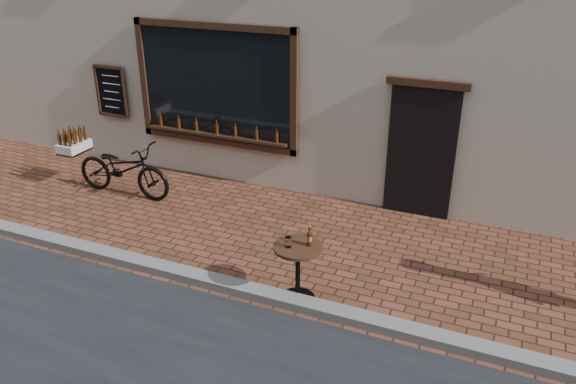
% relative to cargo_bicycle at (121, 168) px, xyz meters
% --- Properties ---
extents(ground, '(90.00, 90.00, 0.00)m').
position_rel_cargo_bicycle_xyz_m(ground, '(3.18, -2.13, -0.52)').
color(ground, '#532C1A').
rests_on(ground, ground).
extents(kerb, '(90.00, 0.25, 0.12)m').
position_rel_cargo_bicycle_xyz_m(kerb, '(3.18, -1.93, -0.46)').
color(kerb, slate).
rests_on(kerb, ground).
extents(cargo_bicycle, '(2.23, 0.69, 1.08)m').
position_rel_cargo_bicycle_xyz_m(cargo_bicycle, '(0.00, 0.00, 0.00)').
color(cargo_bicycle, black).
rests_on(cargo_bicycle, ground).
extents(bistro_table, '(0.63, 0.63, 1.08)m').
position_rel_cargo_bicycle_xyz_m(bistro_table, '(4.18, -1.78, 0.06)').
color(bistro_table, black).
rests_on(bistro_table, ground).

